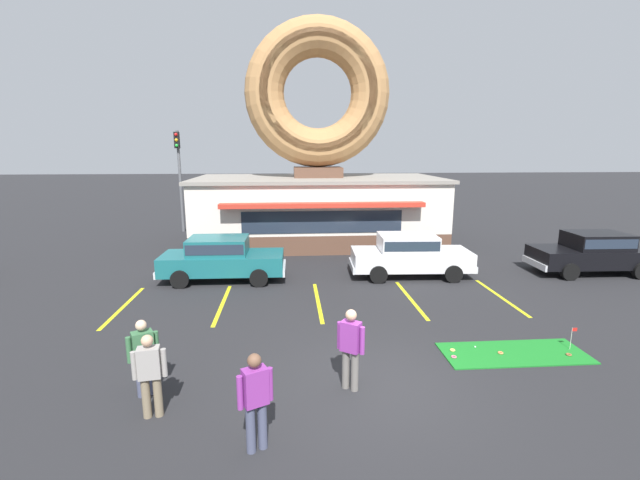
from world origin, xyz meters
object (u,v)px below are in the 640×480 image
(car_white, at_px, (410,254))
(car_teal, at_px, (221,257))
(golf_ball, at_px, (475,347))
(putting_flag_pin, at_px, (573,333))
(traffic_light_pole, at_px, (179,168))
(car_black, at_px, (593,251))
(pedestrian_blue_sweater_man, at_px, (144,355))
(pedestrian_clipboard_woman, at_px, (351,346))
(pedestrian_hooded_kid, at_px, (256,398))
(trash_bin, at_px, (202,245))
(pedestrian_leather_jacket_man, at_px, (150,372))

(car_white, relative_size, car_teal, 1.01)
(golf_ball, relative_size, putting_flag_pin, 0.08)
(traffic_light_pole, bearing_deg, car_teal, -69.34)
(car_black, relative_size, traffic_light_pole, 0.79)
(putting_flag_pin, height_order, pedestrian_blue_sweater_man, pedestrian_blue_sweater_man)
(pedestrian_clipboard_woman, bearing_deg, car_black, 35.38)
(putting_flag_pin, bearing_deg, car_teal, 145.29)
(golf_ball, height_order, putting_flag_pin, putting_flag_pin)
(car_black, distance_m, traffic_light_pole, 20.74)
(car_white, bearing_deg, pedestrian_hooded_kid, -118.74)
(car_white, bearing_deg, traffic_light_pole, 137.50)
(golf_ball, relative_size, trash_bin, 0.04)
(car_white, distance_m, pedestrian_clipboard_woman, 8.38)
(putting_flag_pin, distance_m, trash_bin, 14.76)
(car_teal, xyz_separation_m, pedestrian_leather_jacket_man, (-0.02, -8.30, -0.01))
(pedestrian_hooded_kid, bearing_deg, car_white, 61.26)
(golf_ball, distance_m, pedestrian_clipboard_woman, 3.72)
(golf_ball, relative_size, pedestrian_hooded_kid, 0.03)
(pedestrian_hooded_kid, distance_m, pedestrian_leather_jacket_man, 2.19)
(putting_flag_pin, xyz_separation_m, pedestrian_clipboard_woman, (-5.56, -1.28, 0.50))
(golf_ball, relative_size, car_white, 0.01)
(pedestrian_hooded_kid, distance_m, pedestrian_clipboard_woman, 2.41)
(pedestrian_leather_jacket_man, bearing_deg, pedestrian_blue_sweater_man, 115.27)
(pedestrian_hooded_kid, relative_size, traffic_light_pole, 0.29)
(car_black, xyz_separation_m, pedestrian_blue_sweater_man, (-14.60, -7.43, -0.02))
(golf_ball, height_order, traffic_light_pole, traffic_light_pole)
(car_black, bearing_deg, car_teal, 179.41)
(putting_flag_pin, distance_m, pedestrian_hooded_kid, 7.88)
(putting_flag_pin, height_order, pedestrian_clipboard_woman, pedestrian_clipboard_woman)
(car_white, height_order, pedestrian_clipboard_woman, pedestrian_clipboard_woman)
(car_black, height_order, traffic_light_pole, traffic_light_pole)
(pedestrian_blue_sweater_man, distance_m, traffic_light_pole, 17.97)
(car_white, bearing_deg, golf_ball, -90.86)
(car_black, height_order, pedestrian_clipboard_woman, pedestrian_clipboard_woman)
(putting_flag_pin, height_order, car_white, car_white)
(traffic_light_pole, bearing_deg, pedestrian_blue_sweater_man, -79.11)
(putting_flag_pin, distance_m, car_white, 6.76)
(car_white, height_order, traffic_light_pole, traffic_light_pole)
(pedestrian_blue_sweater_man, bearing_deg, car_teal, 87.28)
(car_white, height_order, car_black, same)
(golf_ball, height_order, car_white, car_white)
(golf_ball, bearing_deg, pedestrian_leather_jacket_man, -162.76)
(trash_bin, height_order, traffic_light_pole, traffic_light_pole)
(putting_flag_pin, relative_size, traffic_light_pole, 0.09)
(car_black, distance_m, trash_bin, 16.19)
(car_white, distance_m, trash_bin, 9.31)
(car_white, distance_m, pedestrian_blue_sweater_man, 10.59)
(car_teal, bearing_deg, car_black, -0.59)
(pedestrian_blue_sweater_man, bearing_deg, traffic_light_pole, 100.89)
(car_teal, distance_m, pedestrian_leather_jacket_man, 8.30)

